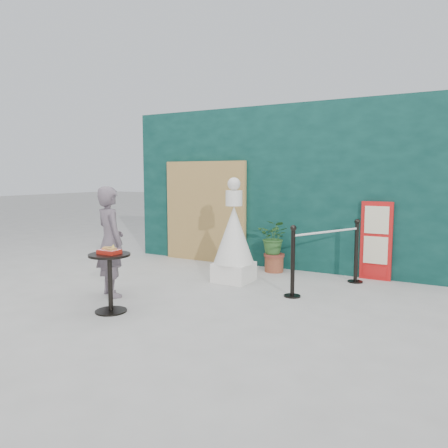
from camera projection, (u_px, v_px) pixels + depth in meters
ground at (179, 310)px, 5.61m from camera, size 60.00×60.00×0.00m
back_wall at (274, 187)px, 8.18m from camera, size 6.00×0.30×3.00m
bamboo_fence at (205, 212)px, 8.73m from camera, size 1.80×0.08×2.00m
woman at (110, 242)px, 6.21m from camera, size 0.68×0.58×1.57m
menu_board at (376, 241)px, 7.19m from camera, size 0.50×0.07×1.30m
statue at (234, 240)px, 7.06m from camera, size 0.66×0.66×1.69m
cafe_table at (110, 273)px, 5.50m from camera, size 0.52×0.52×0.75m
food_basket at (110, 251)px, 5.46m from camera, size 0.26×0.19×0.11m
planter at (274, 242)px, 7.79m from camera, size 0.55×0.48×0.94m
stanchion_barrier at (326, 257)px, 6.61m from camera, size 0.84×1.54×1.03m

